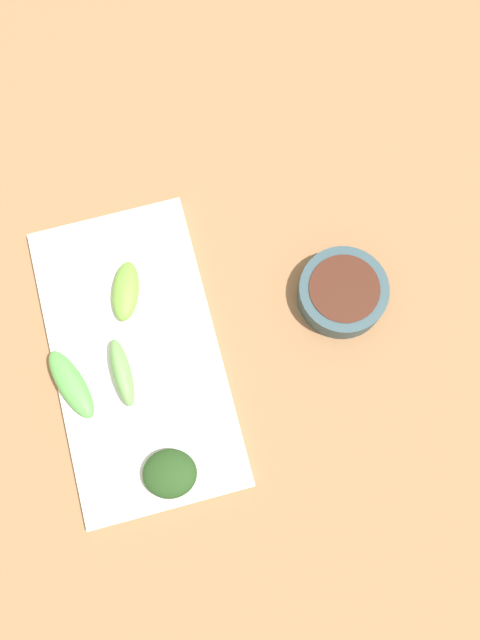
% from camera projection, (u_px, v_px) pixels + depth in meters
% --- Properties ---
extents(tabletop, '(2.10, 2.10, 0.02)m').
position_uv_depth(tabletop, '(243.00, 308.00, 0.82)').
color(tabletop, '#966A46').
rests_on(tabletop, ground).
extents(sauce_bowl, '(0.10, 0.10, 0.03)m').
position_uv_depth(sauce_bowl, '(343.00, 292.00, 0.79)').
color(sauce_bowl, '#314A53').
rests_on(sauce_bowl, tabletop).
extents(serving_plate, '(0.19, 0.35, 0.01)m').
position_uv_depth(serving_plate, '(137.00, 356.00, 0.79)').
color(serving_plate, white).
rests_on(serving_plate, tabletop).
extents(broccoli_leafy_0, '(0.07, 0.07, 0.02)m').
position_uv_depth(broccoli_leafy_0, '(170.00, 474.00, 0.74)').
color(broccoli_leafy_0, '#24451C').
rests_on(broccoli_leafy_0, serving_plate).
extents(broccoli_stalk_1, '(0.02, 0.08, 0.03)m').
position_uv_depth(broccoli_stalk_1, '(122.00, 372.00, 0.76)').
color(broccoli_stalk_1, '#72AB5B').
rests_on(broccoli_stalk_1, serving_plate).
extents(broccoli_stalk_2, '(0.06, 0.09, 0.02)m').
position_uv_depth(broccoli_stalk_2, '(71.00, 384.00, 0.76)').
color(broccoli_stalk_2, '#5BAA4F').
rests_on(broccoli_stalk_2, serving_plate).
extents(broccoli_stalk_3, '(0.05, 0.08, 0.02)m').
position_uv_depth(broccoli_stalk_3, '(126.00, 291.00, 0.79)').
color(broccoli_stalk_3, '#74AD3F').
rests_on(broccoli_stalk_3, serving_plate).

